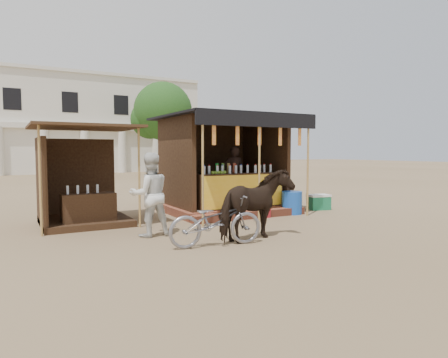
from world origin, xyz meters
name	(u,v)px	position (x,y,z in m)	size (l,w,h in m)	color
ground	(261,236)	(0.00, 0.00, 0.00)	(120.00, 120.00, 0.00)	#846B4C
main_stall	(226,177)	(1.03, 3.36, 1.03)	(3.60, 3.61, 2.78)	#9A4A32
secondary_stall	(77,190)	(-3.17, 3.24, 0.85)	(2.40, 2.40, 2.38)	#3C2916
cow	(256,205)	(-0.34, -0.33, 0.71)	(0.77, 1.68, 1.42)	black
motorbike	(216,221)	(-1.26, -0.36, 0.48)	(0.63, 1.82, 0.95)	gray
bystander	(150,195)	(-2.05, 1.09, 0.87)	(0.85, 0.66, 1.75)	silver
blue_barrel	(292,203)	(2.42, 2.00, 0.32)	(0.57, 0.57, 0.64)	#174DB0
red_crate	(260,212)	(1.35, 2.00, 0.13)	(0.42, 0.44, 0.27)	maroon
cooler	(319,202)	(3.67, 2.27, 0.23)	(0.72, 0.56, 0.46)	#197146
background_building	(39,125)	(-2.00, 29.94, 3.98)	(26.00, 7.45, 8.18)	silver
tree	(160,113)	(5.81, 22.14, 4.63)	(4.50, 4.40, 7.00)	#382314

